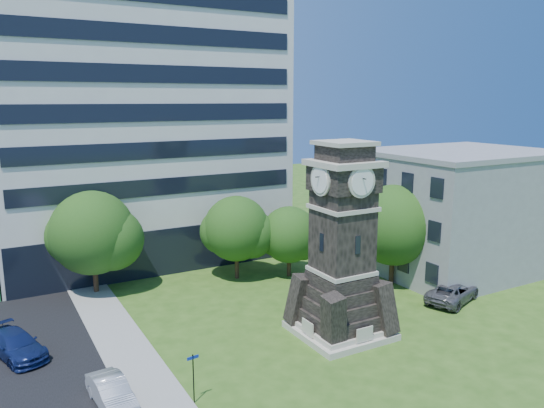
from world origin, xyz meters
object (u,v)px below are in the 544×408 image
park_bench (375,327)px  street_sign (193,373)px  car_street_mid (112,393)px  car_east_lot (453,292)px  clock_tower (342,254)px  car_street_north (16,345)px

park_bench → street_sign: size_ratio=0.79×
car_street_mid → car_east_lot: car_east_lot is taller
clock_tower → car_street_north: (-18.21, 6.65, -4.55)m
park_bench → car_street_north: bearing=174.9°
clock_tower → park_bench: clock_tower is taller
clock_tower → car_street_mid: 15.28m
park_bench → car_street_mid: bearing=-163.9°
clock_tower → street_sign: clock_tower is taller
clock_tower → car_street_north: size_ratio=2.44×
car_street_mid → park_bench: 16.29m
clock_tower → park_bench: size_ratio=6.05×
car_east_lot → park_bench: size_ratio=2.59×
park_bench → street_sign: bearing=-156.2°
park_bench → street_sign: street_sign is taller
car_street_north → street_sign: (7.25, -9.55, 0.88)m
car_east_lot → street_sign: 21.68m
clock_tower → street_sign: 11.92m
car_east_lot → car_street_mid: bearing=73.7°
clock_tower → park_bench: 5.21m
street_sign → park_bench: bearing=0.4°
car_east_lot → street_sign: (-21.42, -3.24, 0.87)m
car_street_north → street_sign: bearing=-72.1°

